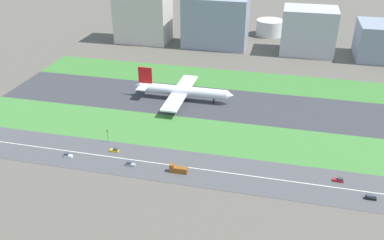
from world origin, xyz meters
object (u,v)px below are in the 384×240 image
(fuel_tank_west, at_px, (270,28))
(traffic_light, at_px, (107,135))
(car_0, at_px, (115,150))
(hangar_building, at_px, (216,22))
(car_3, at_px, (370,198))
(truck_0, at_px, (178,169))
(car_2, at_px, (68,155))
(car_1, at_px, (130,164))
(car_4, at_px, (339,180))
(office_tower, at_px, (308,31))
(airliner, at_px, (181,91))
(terminal_building, at_px, (143,11))

(fuel_tank_west, bearing_deg, traffic_light, -107.30)
(car_0, distance_m, hangar_building, 183.93)
(car_3, bearing_deg, truck_0, 0.00)
(car_0, distance_m, traffic_light, 11.22)
(car_2, bearing_deg, traffic_light, -127.19)
(car_0, relative_size, car_1, 1.00)
(car_4, bearing_deg, office_tower, 94.38)
(car_1, bearing_deg, hangar_building, -91.52)
(airliner, relative_size, hangar_building, 1.20)
(truck_0, height_order, fuel_tank_west, fuel_tank_west)
(car_4, bearing_deg, fuel_tank_west, 101.78)
(car_2, distance_m, fuel_tank_west, 250.82)
(truck_0, distance_m, car_4, 73.25)
(airliner, height_order, fuel_tank_west, airliner)
(fuel_tank_west, bearing_deg, car_4, -78.22)
(traffic_light, height_order, office_tower, office_tower)
(car_1, distance_m, car_4, 96.80)
(airliner, bearing_deg, hangar_building, 89.70)
(office_tower, relative_size, fuel_tank_west, 1.67)
(car_0, bearing_deg, car_3, -4.74)
(airliner, xyz_separation_m, car_2, (-37.42, -78.00, -5.31))
(traffic_light, bearing_deg, airliner, 68.39)
(car_1, distance_m, terminal_building, 202.80)
(car_4, bearing_deg, airliner, 143.47)
(car_3, bearing_deg, terminal_building, -48.75)
(car_1, bearing_deg, car_3, -180.00)
(traffic_light, bearing_deg, truck_0, -22.71)
(car_0, distance_m, car_1, 15.76)
(car_4, relative_size, office_tower, 0.10)
(car_2, height_order, hangar_building, hangar_building)
(car_3, bearing_deg, airliner, -36.89)
(airliner, height_order, car_2, airliner)
(truck_0, distance_m, fuel_tank_west, 238.40)
(airliner, distance_m, car_1, 78.31)
(fuel_tank_west, bearing_deg, office_tower, -53.40)
(car_3, xyz_separation_m, car_1, (-108.40, 0.00, 0.00))
(terminal_building, bearing_deg, airliner, -60.52)
(car_2, relative_size, traffic_light, 0.61)
(car_0, relative_size, truck_0, 0.52)
(car_4, distance_m, traffic_light, 115.89)
(terminal_building, xyz_separation_m, office_tower, (142.31, 0.00, -8.34))
(truck_0, height_order, car_1, truck_0)
(car_1, bearing_deg, airliner, -93.29)
(airliner, distance_m, fuel_tank_west, 165.10)
(car_1, distance_m, fuel_tank_west, 242.08)
(traffic_light, bearing_deg, office_tower, 59.71)
(car_0, bearing_deg, terminal_building, 104.71)
(fuel_tank_west, bearing_deg, car_1, -101.67)
(car_2, height_order, terminal_building, terminal_building)
(car_1, relative_size, fuel_tank_west, 0.17)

